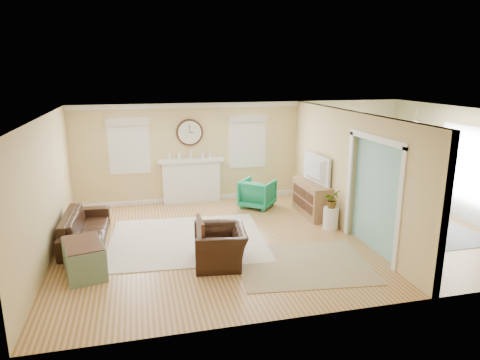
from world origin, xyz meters
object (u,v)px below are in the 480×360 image
green_chair (257,193)px  eames_chair (220,246)px  sofa (85,227)px  credenza (312,198)px  dining_table (400,211)px

green_chair → eames_chair: bearing=102.3°
sofa → credenza: size_ratio=1.46×
green_chair → sofa: bearing=58.3°
credenza → dining_table: (1.70, -1.10, -0.11)m
eames_chair → dining_table: 4.52m
sofa → green_chair: 4.27m
sofa → green_chair: green_chair is taller
eames_chair → credenza: (2.69, 2.19, 0.06)m
eames_chair → green_chair: size_ratio=1.30×
sofa → dining_table: 6.89m
green_chair → credenza: bearing=-177.7°
credenza → dining_table: bearing=-32.9°
green_chair → credenza: size_ratio=0.56×
green_chair → dining_table: bearing=-175.2°
eames_chair → dining_table: eames_chair is taller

